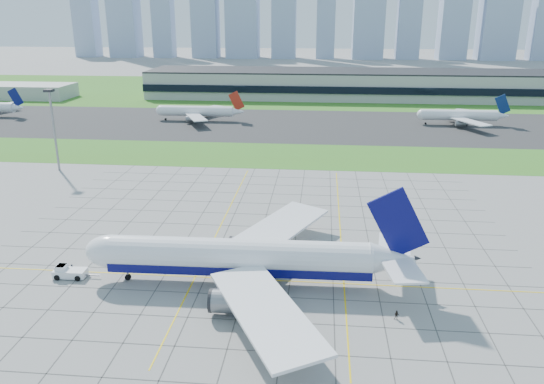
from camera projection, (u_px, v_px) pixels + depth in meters
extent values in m
plane|color=gray|center=(249.00, 274.00, 101.42)|extent=(1400.00, 1400.00, 0.00)
cube|color=#3D7220|center=(284.00, 155.00, 186.31)|extent=(700.00, 35.00, 0.04)
cube|color=#383838|center=(293.00, 125.00, 238.19)|extent=(700.00, 75.00, 0.04)
cube|color=#3D7220|center=(303.00, 91.00, 341.95)|extent=(700.00, 145.00, 0.04)
cube|color=#474744|center=(37.00, 243.00, 115.17)|extent=(0.18, 130.00, 0.02)
cube|color=#474744|center=(72.00, 245.00, 114.45)|extent=(0.18, 130.00, 0.02)
cube|color=#474744|center=(108.00, 246.00, 113.73)|extent=(0.18, 130.00, 0.02)
cube|color=#474744|center=(144.00, 247.00, 113.01)|extent=(0.18, 130.00, 0.02)
cube|color=#474744|center=(181.00, 249.00, 112.29)|extent=(0.18, 130.00, 0.02)
cube|color=#474744|center=(218.00, 251.00, 111.57)|extent=(0.18, 130.00, 0.02)
cube|color=#474744|center=(255.00, 252.00, 110.84)|extent=(0.18, 130.00, 0.02)
cube|color=#474744|center=(294.00, 254.00, 110.12)|extent=(0.18, 130.00, 0.02)
cube|color=#474744|center=(332.00, 255.00, 109.40)|extent=(0.18, 130.00, 0.02)
cube|color=#474744|center=(371.00, 257.00, 108.68)|extent=(0.18, 130.00, 0.02)
cube|color=#474744|center=(411.00, 258.00, 107.96)|extent=(0.18, 130.00, 0.02)
cube|color=#474744|center=(451.00, 260.00, 107.24)|extent=(0.18, 130.00, 0.02)
cube|color=#474744|center=(492.00, 262.00, 106.52)|extent=(0.18, 130.00, 0.02)
cube|color=#474744|center=(227.00, 349.00, 78.77)|extent=(110.00, 0.18, 0.02)
cube|color=#474744|center=(236.00, 320.00, 86.32)|extent=(110.00, 0.18, 0.02)
cube|color=#474744|center=(243.00, 295.00, 93.86)|extent=(110.00, 0.18, 0.02)
cube|color=#474744|center=(249.00, 274.00, 101.41)|extent=(110.00, 0.18, 0.02)
cube|color=#474744|center=(254.00, 256.00, 108.96)|extent=(110.00, 0.18, 0.02)
cube|color=#474744|center=(259.00, 240.00, 116.50)|extent=(110.00, 0.18, 0.02)
cube|color=#474744|center=(263.00, 227.00, 124.05)|extent=(110.00, 0.18, 0.02)
cube|color=#474744|center=(266.00, 214.00, 131.60)|extent=(110.00, 0.18, 0.02)
cube|color=#474744|center=(270.00, 204.00, 139.14)|extent=(110.00, 0.18, 0.02)
cube|color=#474744|center=(273.00, 194.00, 146.69)|extent=(110.00, 0.18, 0.02)
cube|color=#474744|center=(275.00, 185.00, 154.24)|extent=(110.00, 0.18, 0.02)
cube|color=#474744|center=(277.00, 177.00, 161.78)|extent=(110.00, 0.18, 0.02)
cube|color=yellow|center=(248.00, 279.00, 99.52)|extent=(120.00, 0.25, 0.03)
cube|color=yellow|center=(218.00, 232.00, 121.18)|extent=(0.25, 100.00, 0.03)
cube|color=yellow|center=(341.00, 236.00, 118.65)|extent=(0.25, 100.00, 0.03)
cube|color=#B7B7B2|center=(369.00, 85.00, 312.38)|extent=(260.00, 42.00, 15.00)
cube|color=black|center=(372.00, 91.00, 292.26)|extent=(260.00, 1.00, 4.00)
cube|color=black|center=(370.00, 71.00, 309.85)|extent=(260.00, 42.00, 0.80)
cube|color=#B7B7B2|center=(29.00, 91.00, 312.65)|extent=(50.00, 25.00, 8.00)
cylinder|color=gray|center=(54.00, 132.00, 165.05)|extent=(0.70, 0.70, 25.00)
cube|color=black|center=(49.00, 91.00, 160.99)|extent=(2.50, 2.50, 0.80)
cube|color=#99ABC9|center=(87.00, 26.00, 604.32)|extent=(24.00, 21.60, 68.00)
cube|color=#99ABC9|center=(163.00, 14.00, 591.90)|extent=(22.00, 19.80, 95.00)
cube|color=#99ABC9|center=(243.00, 24.00, 587.15)|extent=(35.00, 31.50, 74.00)
cube|color=#99ABC9|center=(284.00, 2.00, 575.98)|extent=(26.00, 23.40, 118.00)
cube|color=#99ABC9|center=(326.00, 17.00, 576.62)|extent=(20.00, 18.00, 88.00)
cube|color=#99ABC9|center=(408.00, 30.00, 572.76)|extent=(24.00, 21.60, 62.00)
cube|color=#99ABC9|center=(498.00, 21.00, 561.50)|extent=(36.00, 32.40, 80.00)
cylinder|color=white|center=(239.00, 256.00, 95.94)|extent=(47.57, 7.06, 6.19)
cube|color=#080852|center=(240.00, 265.00, 96.57)|extent=(47.56, 6.65, 1.65)
ellipsoid|color=white|center=(112.00, 251.00, 97.67)|extent=(10.02, 6.37, 6.19)
cube|color=black|center=(100.00, 248.00, 97.67)|extent=(2.33, 3.34, 0.62)
cone|color=white|center=(392.00, 259.00, 93.85)|extent=(8.36, 6.03, 5.88)
cube|color=#080852|center=(398.00, 223.00, 91.61)|extent=(11.26, 0.72, 13.17)
cube|color=white|center=(279.00, 227.00, 111.42)|extent=(20.62, 30.12, 1.00)
cube|color=white|center=(265.00, 310.00, 80.23)|extent=(21.42, 29.96, 1.00)
cylinder|color=slate|center=(247.00, 246.00, 107.17)|extent=(6.78, 4.04, 3.92)
cylinder|color=slate|center=(231.00, 301.00, 86.70)|extent=(6.78, 4.04, 3.92)
cylinder|color=gray|center=(128.00, 273.00, 98.90)|extent=(0.38, 0.38, 2.68)
cylinder|color=black|center=(128.00, 277.00, 99.15)|extent=(1.14, 0.54, 1.13)
cylinder|color=black|center=(269.00, 273.00, 100.32)|extent=(1.36, 1.26, 1.34)
cylinder|color=black|center=(266.00, 291.00, 94.08)|extent=(1.36, 1.26, 1.34)
cube|color=white|center=(70.00, 273.00, 100.03)|extent=(6.02, 2.89, 1.39)
cube|color=white|center=(61.00, 268.00, 99.82)|extent=(1.83, 2.22, 1.09)
cube|color=black|center=(61.00, 267.00, 99.76)|extent=(1.63, 2.02, 0.70)
cube|color=gray|center=(92.00, 275.00, 99.81)|extent=(2.99, 0.23, 0.18)
cylinder|color=black|center=(63.00, 271.00, 101.50)|extent=(1.10, 0.52, 1.09)
cylinder|color=black|center=(57.00, 277.00, 99.06)|extent=(1.10, 0.52, 1.09)
cylinder|color=black|center=(84.00, 272.00, 101.21)|extent=(1.10, 0.52, 1.09)
cylinder|color=black|center=(78.00, 278.00, 98.77)|extent=(1.10, 0.52, 1.09)
imported|color=black|center=(72.00, 269.00, 101.46)|extent=(0.73, 0.83, 1.91)
imported|color=black|center=(397.00, 315.00, 86.12)|extent=(0.91, 0.77, 1.65)
cube|color=#080F56|center=(16.00, 97.00, 252.89)|extent=(7.46, 0.40, 9.15)
cylinder|color=white|center=(197.00, 111.00, 245.75)|extent=(33.82, 4.80, 4.80)
cube|color=#A82213|center=(236.00, 101.00, 242.46)|extent=(7.46, 0.40, 9.15)
cube|color=white|center=(207.00, 109.00, 256.17)|extent=(13.89, 20.66, 0.40)
cube|color=white|center=(196.00, 117.00, 235.42)|extent=(13.89, 20.66, 0.40)
cylinder|color=black|center=(204.00, 119.00, 248.85)|extent=(1.00, 1.00, 1.00)
cylinder|color=black|center=(202.00, 121.00, 244.70)|extent=(1.00, 1.00, 1.00)
cylinder|color=white|center=(459.00, 115.00, 235.97)|extent=(32.37, 4.80, 4.80)
cube|color=#081F54|center=(503.00, 104.00, 232.75)|extent=(7.46, 0.40, 9.15)
cube|color=white|center=(458.00, 113.00, 246.40)|extent=(13.89, 20.66, 0.40)
cube|color=white|center=(471.00, 122.00, 225.64)|extent=(13.89, 20.66, 0.40)
cylinder|color=black|center=(463.00, 123.00, 239.08)|extent=(1.00, 1.00, 1.00)
cylinder|color=black|center=(466.00, 125.00, 234.93)|extent=(1.00, 1.00, 1.00)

